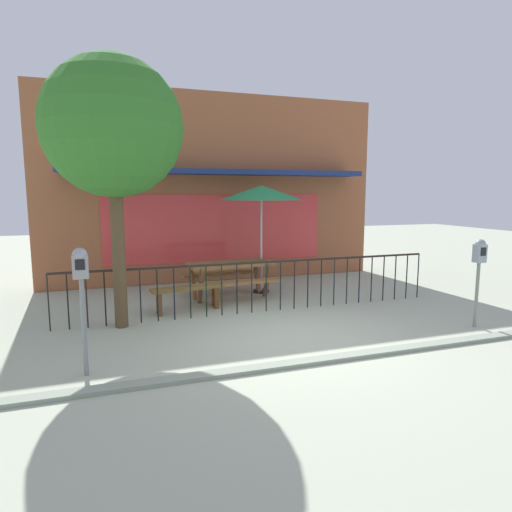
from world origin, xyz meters
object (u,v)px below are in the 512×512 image
Objects in this scene: picnic_table_left at (230,270)px; patio_bench at (188,293)px; patio_umbrella at (261,193)px; street_tree at (113,129)px; parking_meter_near at (479,260)px; parking_meter_far at (81,278)px.

patio_bench is at bearing -144.93° from picnic_table_left.
street_tree is (-3.09, -1.69, 1.02)m from patio_umbrella.
street_tree is at bearing 161.14° from parking_meter_near.
parking_meter_far is 2.83m from street_tree.
patio_bench is at bearing -150.42° from patio_umbrella.
parking_meter_far is 0.36× the size of street_tree.
street_tree is at bearing -149.00° from picnic_table_left.
patio_bench is 0.90× the size of parking_meter_far.
parking_meter_near is 6.12m from parking_meter_far.
patio_umbrella is 1.68× the size of patio_bench.
street_tree is (-2.28, -1.37, 2.64)m from picnic_table_left.
patio_umbrella is at bearing 45.29° from parking_meter_far.
patio_umbrella is 1.62× the size of parking_meter_near.
parking_meter_far is at bearing -104.16° from street_tree.
parking_meter_near reaches higher than picnic_table_left.
picnic_table_left is 1.30m from patio_bench.
street_tree reaches higher than parking_meter_near.
picnic_table_left is 1.84m from patio_umbrella.
patio_umbrella is 5.19m from parking_meter_far.
parking_meter_far reaches higher than patio_bench.
parking_meter_far is at bearing -134.71° from patio_umbrella.
patio_umbrella is at bearing 125.08° from parking_meter_near.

